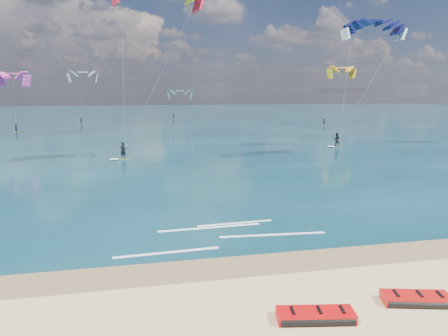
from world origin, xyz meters
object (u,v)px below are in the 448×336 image
(kitesurfer_main, at_px, (139,67))
(kitesurfer_far, at_px, (356,77))
(packed_kite_left, at_px, (315,320))
(packed_kite_mid, at_px, (416,303))

(kitesurfer_main, height_order, kitesurfer_far, kitesurfer_main)
(packed_kite_left, distance_m, packed_kite_mid, 4.09)
(packed_kite_mid, xyz_separation_m, kitesurfer_far, (17.86, 37.07, 9.39))
(packed_kite_mid, distance_m, kitesurfer_far, 42.21)
(kitesurfer_main, bearing_deg, packed_kite_left, -77.16)
(packed_kite_mid, bearing_deg, kitesurfer_main, 121.18)
(packed_kite_mid, relative_size, kitesurfer_main, 0.13)
(packed_kite_left, height_order, kitesurfer_main, kitesurfer_main)
(packed_kite_mid, height_order, kitesurfer_far, kitesurfer_far)
(kitesurfer_main, bearing_deg, kitesurfer_far, 14.54)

